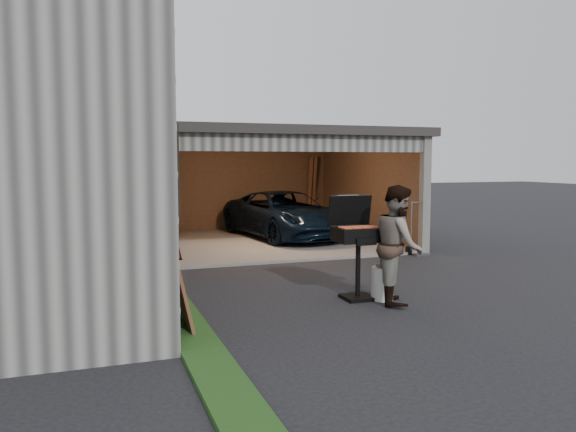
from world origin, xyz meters
The scene contains 10 objects.
ground centered at (0.00, 0.00, 0.00)m, with size 80.00×80.00×0.00m, color black.
groundcover_strip centered at (-2.25, -1.00, 0.03)m, with size 0.50×8.00×0.06m, color #193814.
garage centered at (0.76, 6.79, 1.87)m, with size 6.80×6.30×2.90m.
minivan centered at (1.67, 6.90, 0.63)m, with size 2.09×4.54×1.26m, color black.
woman centered at (-2.10, 2.20, 0.81)m, with size 0.59×0.39×1.62m, color #A5B3CF.
man centered at (0.98, -0.20, 0.89)m, with size 0.87×0.68×1.79m, color #4F321F.
bbq_grill centered at (0.51, 0.24, 0.95)m, with size 0.72×0.63×1.61m.
propane_tank centered at (0.84, 0.03, 0.26)m, with size 0.34×0.34×0.51m, color white.
plywood_panel centered at (-2.34, -0.49, 0.49)m, with size 0.04×0.88×0.98m, color #57321D.
hand_truck centered at (3.71, 3.48, 0.24)m, with size 0.52×0.42×1.23m.
Camera 1 is at (-3.40, -7.51, 2.15)m, focal length 35.00 mm.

